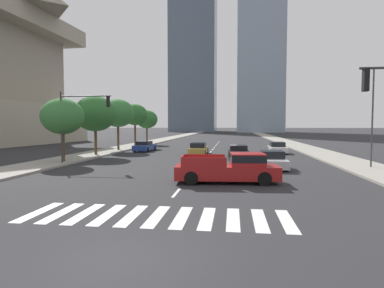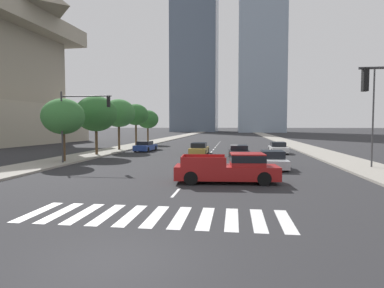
{
  "view_description": "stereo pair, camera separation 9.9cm",
  "coord_description": "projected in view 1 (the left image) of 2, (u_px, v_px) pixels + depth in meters",
  "views": [
    {
      "loc": [
        2.67,
        -7.04,
        3.24
      ],
      "look_at": [
        0.0,
        14.06,
        2.0
      ],
      "focal_mm": 30.31,
      "sensor_mm": 36.0,
      "label": 1
    },
    {
      "loc": [
        2.77,
        -7.02,
        3.24
      ],
      "look_at": [
        0.0,
        14.06,
        2.0
      ],
      "focal_mm": 30.31,
      "sensor_mm": 36.0,
      "label": 2
    }
  ],
  "objects": [
    {
      "name": "street_tree_third",
      "position": [
        118.0,
        113.0,
        40.79
      ],
      "size": [
        4.14,
        4.14,
        6.36
      ],
      "color": "#4C3823",
      "rests_on": "sidewalk_west"
    },
    {
      "name": "street_tree_fifth",
      "position": [
        147.0,
        119.0,
        54.48
      ],
      "size": [
        3.6,
        3.6,
        5.62
      ],
      "color": "#4C3823",
      "rests_on": "sidewalk_west"
    },
    {
      "name": "crosswalk_near",
      "position": [
        157.0,
        216.0,
        11.52
      ],
      "size": [
        9.45,
        2.8,
        0.01
      ],
      "color": "silver",
      "rests_on": "ground"
    },
    {
      "name": "street_tree_fourth",
      "position": [
        135.0,
        115.0,
        47.88
      ],
      "size": [
        3.68,
        3.68,
        6.22
      ],
      "color": "#4C3823",
      "rests_on": "sidewalk_west"
    },
    {
      "name": "street_lamp_east",
      "position": [
        373.0,
        109.0,
        23.76
      ],
      "size": [
        0.5,
        0.24,
        7.35
      ],
      "color": "#3F3F42",
      "rests_on": "sidewalk_east"
    },
    {
      "name": "office_tower_left_skyline",
      "position": [
        194.0,
        19.0,
        163.82
      ],
      "size": [
        22.09,
        26.44,
        114.67
      ],
      "color": "slate",
      "rests_on": "ground"
    },
    {
      "name": "lane_divider_center",
      "position": [
        211.0,
        152.0,
        39.25
      ],
      "size": [
        0.14,
        50.0,
        0.01
      ],
      "color": "silver",
      "rests_on": "ground"
    },
    {
      "name": "pickup_truck",
      "position": [
        232.0,
        168.0,
        18.2
      ],
      "size": [
        5.9,
        2.38,
        1.67
      ],
      "rotation": [
        0.0,
        0.0,
        0.08
      ],
      "color": "maroon",
      "rests_on": "ground"
    },
    {
      "name": "street_tree_nearest",
      "position": [
        62.0,
        116.0,
        27.54
      ],
      "size": [
        3.59,
        3.59,
        5.36
      ],
      "color": "#4C3823",
      "rests_on": "sidewalk_west"
    },
    {
      "name": "traffic_signal_far",
      "position": [
        80.0,
        114.0,
        26.37
      ],
      "size": [
        4.59,
        0.28,
        5.84
      ],
      "color": "#333335",
      "rests_on": "sidewalk_west"
    },
    {
      "name": "sedan_blue_4",
      "position": [
        145.0,
        147.0,
        40.2
      ],
      "size": [
        2.0,
        4.43,
        1.27
      ],
      "rotation": [
        0.0,
        0.0,
        1.51
      ],
      "color": "navy",
      "rests_on": "ground"
    },
    {
      "name": "ground_plane",
      "position": [
        116.0,
        265.0,
        7.49
      ],
      "size": [
        800.0,
        800.0,
        0.0
      ],
      "primitive_type": "plane",
      "color": "#28282B"
    },
    {
      "name": "street_tree_second",
      "position": [
        95.0,
        114.0,
        34.09
      ],
      "size": [
        4.37,
        4.37,
        6.15
      ],
      "color": "#4C3823",
      "rests_on": "sidewalk_west"
    },
    {
      "name": "sedan_white_2",
      "position": [
        277.0,
        148.0,
        37.6
      ],
      "size": [
        1.88,
        4.34,
        1.28
      ],
      "rotation": [
        0.0,
        0.0,
        -1.57
      ],
      "color": "silver",
      "rests_on": "ground"
    },
    {
      "name": "sedan_silver_1",
      "position": [
        272.0,
        160.0,
        24.35
      ],
      "size": [
        1.91,
        4.51,
        1.31
      ],
      "rotation": [
        0.0,
        0.0,
        -1.57
      ],
      "color": "#B7BABF",
      "rests_on": "ground"
    },
    {
      "name": "sedan_black_3",
      "position": [
        238.0,
        152.0,
        31.37
      ],
      "size": [
        2.04,
        4.82,
        1.3
      ],
      "rotation": [
        0.0,
        0.0,
        -1.53
      ],
      "color": "black",
      "rests_on": "ground"
    },
    {
      "name": "sidewalk_east",
      "position": [
        323.0,
        154.0,
        35.63
      ],
      "size": [
        4.0,
        260.0,
        0.15
      ],
      "primitive_type": "cube",
      "color": "gray",
      "rests_on": "ground"
    },
    {
      "name": "office_tower_center_skyline",
      "position": [
        260.0,
        41.0,
        147.57
      ],
      "size": [
        20.5,
        21.66,
        92.27
      ],
      "color": "#8C9EB2",
      "rests_on": "ground"
    },
    {
      "name": "sidewalk_west",
      "position": [
        105.0,
        152.0,
        38.77
      ],
      "size": [
        4.0,
        260.0,
        0.15
      ],
      "primitive_type": "cube",
      "color": "gray",
      "rests_on": "ground"
    },
    {
      "name": "sedan_gold_0",
      "position": [
        199.0,
        149.0,
        36.02
      ],
      "size": [
        1.88,
        4.7,
        1.28
      ],
      "rotation": [
        0.0,
        0.0,
        1.56
      ],
      "color": "#B28E38",
      "rests_on": "ground"
    }
  ]
}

